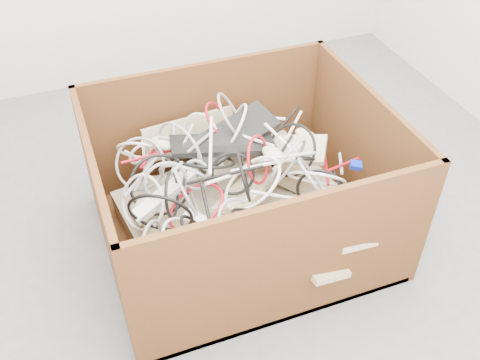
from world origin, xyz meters
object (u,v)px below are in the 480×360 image
object	(u,v)px
cardboard_box	(238,210)
vga_plug	(356,165)
power_strip_left	(164,196)
power_strip_right	(219,233)

from	to	relation	value
cardboard_box	vga_plug	distance (m)	0.50
power_strip_left	power_strip_right	bearing A→B (deg)	-77.40
power_strip_right	vga_plug	size ratio (longest dim) A/B	6.26
cardboard_box	vga_plug	world-z (taller)	cardboard_box
power_strip_left	vga_plug	distance (m)	0.75
cardboard_box	vga_plug	xyz separation A→B (m)	(0.44, -0.12, 0.21)
cardboard_box	power_strip_right	xyz separation A→B (m)	(-0.16, -0.25, 0.17)
power_strip_left	vga_plug	xyz separation A→B (m)	(0.75, -0.08, -0.01)
cardboard_box	power_strip_left	distance (m)	0.37
power_strip_left	vga_plug	world-z (taller)	power_strip_left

